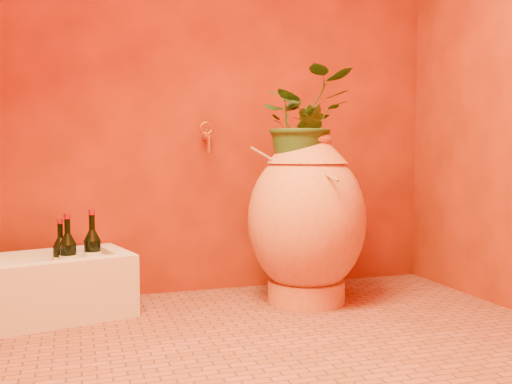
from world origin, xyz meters
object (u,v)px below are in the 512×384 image
object	(u,v)px
stone_basin	(60,287)
wall_tap	(207,136)
wine_bottle_b	(93,255)
wine_bottle_c	(61,259)
amphora	(307,219)
wine_bottle_a	(68,258)

from	to	relation	value
stone_basin	wall_tap	xyz separation A→B (m)	(0.76, 0.21, 0.72)
wine_bottle_b	wine_bottle_c	bearing A→B (deg)	-177.57
amphora	wine_bottle_c	bearing A→B (deg)	173.71
wine_bottle_a	wall_tap	xyz separation A→B (m)	(0.72, 0.23, 0.58)
amphora	wall_tap	bearing A→B (deg)	143.73
wine_bottle_a	wine_bottle_b	xyz separation A→B (m)	(0.11, 0.04, 0.00)
wine_bottle_c	wall_tap	size ratio (longest dim) A/B	1.76
stone_basin	wine_bottle_c	bearing A→B (deg)	63.26
wall_tap	stone_basin	bearing A→B (deg)	-164.83
amphora	wine_bottle_b	distance (m)	1.07
stone_basin	wine_bottle_b	xyz separation A→B (m)	(0.15, 0.02, 0.14)
stone_basin	wall_tap	world-z (taller)	wall_tap
wine_bottle_a	wall_tap	bearing A→B (deg)	17.63
stone_basin	wine_bottle_a	world-z (taller)	wine_bottle_a
stone_basin	wine_bottle_c	size ratio (longest dim) A/B	2.39
wall_tap	wine_bottle_b	bearing A→B (deg)	-162.81
amphora	wine_bottle_b	bearing A→B (deg)	172.52
wine_bottle_a	wine_bottle_c	size ratio (longest dim) A/B	1.09
wine_bottle_c	wall_tap	bearing A→B (deg)	14.47
amphora	wine_bottle_a	xyz separation A→B (m)	(-1.16, 0.10, -0.15)
amphora	wall_tap	xyz separation A→B (m)	(-0.44, 0.33, 0.43)
wine_bottle_b	stone_basin	bearing A→B (deg)	-173.36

